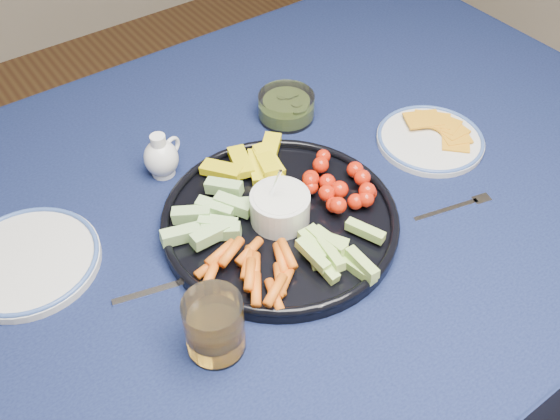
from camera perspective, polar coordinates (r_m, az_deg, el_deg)
dining_table at (r=1.15m, az=-2.00°, el=-2.26°), size 1.67×1.07×0.75m
crudite_platter at (r=1.03m, az=-0.16°, el=-0.63°), size 0.40×0.40×0.13m
creamer_pitcher at (r=1.13m, az=-10.78°, el=4.76°), size 0.08×0.06×0.09m
pickle_bowl at (r=1.25m, az=0.58°, el=9.35°), size 0.11×0.11×0.05m
cheese_plate at (r=1.23m, az=13.60°, el=6.40°), size 0.20×0.20×0.02m
juice_tumbler at (r=0.87m, az=-5.99°, el=-10.69°), size 0.08×0.08×0.10m
fork_left at (r=0.98m, az=-8.65°, el=-6.54°), size 0.19×0.07×0.00m
fork_right at (r=1.12m, az=16.02°, el=0.33°), size 0.15×0.05×0.00m
side_plate_extra at (r=1.06m, az=-22.09°, el=-4.31°), size 0.23×0.23×0.02m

